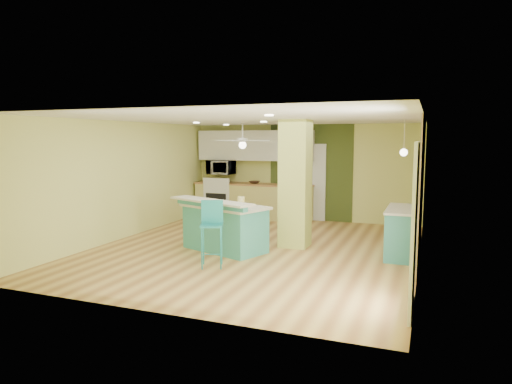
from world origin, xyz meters
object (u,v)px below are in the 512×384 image
(peninsula, at_px, (224,226))
(canister, at_px, (241,201))
(bar_stool, at_px, (212,223))
(fruit_bowl, at_px, (254,182))
(side_counter, at_px, (403,232))

(peninsula, relative_size, canister, 13.16)
(peninsula, xyz_separation_m, bar_stool, (0.26, -1.05, 0.27))
(fruit_bowl, bearing_deg, bar_stool, -77.58)
(fruit_bowl, xyz_separation_m, canister, (1.01, -3.30, -0.02))
(peninsula, relative_size, side_counter, 1.47)
(fruit_bowl, distance_m, canister, 3.45)
(fruit_bowl, height_order, canister, canister)
(peninsula, bearing_deg, bar_stool, -55.23)
(bar_stool, bearing_deg, side_counter, 9.29)
(bar_stool, xyz_separation_m, side_counter, (2.95, 1.84, -0.30))
(side_counter, relative_size, canister, 8.95)
(fruit_bowl, relative_size, canister, 1.84)
(peninsula, bearing_deg, canister, 54.90)
(side_counter, xyz_separation_m, fruit_bowl, (-3.95, 2.69, 0.53))
(peninsula, height_order, bar_stool, bar_stool)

